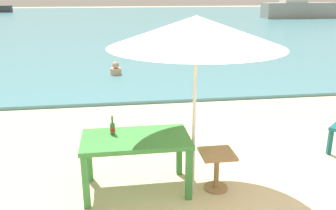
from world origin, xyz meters
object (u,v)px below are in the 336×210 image
Objects in this scene: patio_umbrella at (196,32)px; side_table_wood at (217,165)px; beer_bottle_amber at (113,128)px; swimmer_person at (116,70)px; picnic_table_green at (136,145)px; boat_fishing_trawler at (298,8)px.

side_table_wood is (0.33, 0.04, -1.76)m from patio_umbrella.
swimmer_person is at bearing 89.13° from beer_bottle_amber.
picnic_table_green is 6.74m from swimmer_person.
picnic_table_green is at bearing -121.00° from boat_fishing_trawler.
boat_fishing_trawler is (17.33, 21.80, 0.74)m from swimmer_person.
boat_fishing_trawler is at bearing 59.00° from picnic_table_green.
beer_bottle_amber is 0.04× the size of boat_fishing_trawler.
patio_umbrella is (1.02, -0.33, 1.26)m from beer_bottle_amber.
swimmer_person is at bearing -128.49° from boat_fishing_trawler.
picnic_table_green is 33.29m from boat_fishing_trawler.
patio_umbrella is at bearing -15.12° from picnic_table_green.
side_table_wood is 1.32× the size of swimmer_person.
boat_fishing_trawler is (16.09, 28.68, 0.62)m from side_table_wood.
side_table_wood is at bearing -12.11° from beer_bottle_amber.
boat_fishing_trawler is at bearing 51.51° from swimmer_person.
boat_fishing_trawler is at bearing 60.25° from patio_umbrella.
beer_bottle_amber is at bearing 167.89° from side_table_wood.
picnic_table_green is at bearing -88.38° from swimmer_person.
side_table_wood is 0.08× the size of boat_fishing_trawler.
beer_bottle_amber is at bearing 154.72° from picnic_table_green.
boat_fishing_trawler is at bearing 58.45° from beer_bottle_amber.
side_table_wood is at bearing -119.28° from boat_fishing_trawler.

